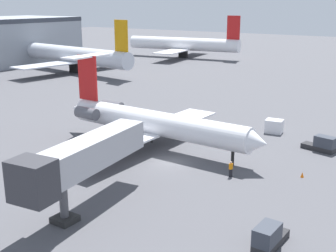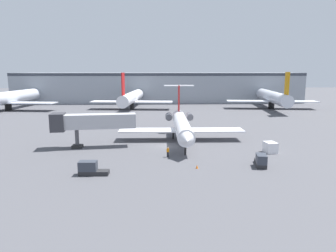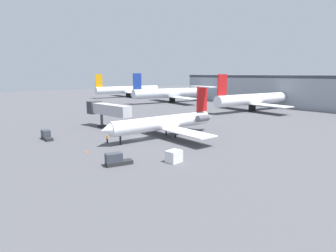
# 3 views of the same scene
# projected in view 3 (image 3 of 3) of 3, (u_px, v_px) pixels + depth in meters

# --- Properties ---
(ground_plane) EXTENTS (400.00, 400.00, 0.10)m
(ground_plane) POSITION_uv_depth(u_px,v_px,m) (139.00, 138.00, 60.58)
(ground_plane) COLOR #4C4C51
(regional_jet) EXTENTS (25.20, 28.82, 10.62)m
(regional_jet) POSITION_uv_depth(u_px,v_px,m) (166.00, 122.00, 60.60)
(regional_jet) COLOR white
(regional_jet) RESTS_ON ground_plane
(jet_bridge) EXTENTS (15.30, 4.64, 6.41)m
(jet_bridge) POSITION_uv_depth(u_px,v_px,m) (106.00, 109.00, 70.40)
(jet_bridge) COLOR #ADADB2
(jet_bridge) RESTS_ON ground_plane
(ground_crew_marshaller) EXTENTS (0.42, 0.30, 1.69)m
(ground_crew_marshaller) POSITION_uv_depth(u_px,v_px,m) (107.00, 139.00, 55.78)
(ground_crew_marshaller) COLOR black
(ground_crew_marshaller) RESTS_ON ground_plane
(baggage_tug_lead) EXTENTS (4.04, 1.52, 1.90)m
(baggage_tug_lead) POSITION_uv_depth(u_px,v_px,m) (46.00, 135.00, 58.81)
(baggage_tug_lead) COLOR #262628
(baggage_tug_lead) RESTS_ON ground_plane
(baggage_tug_trailing) EXTENTS (2.17, 4.20, 1.90)m
(baggage_tug_trailing) POSITION_uv_depth(u_px,v_px,m) (116.00, 160.00, 42.05)
(baggage_tug_trailing) COLOR #262628
(baggage_tug_trailing) RESTS_ON ground_plane
(cargo_container_uld) EXTENTS (2.09, 2.49, 1.83)m
(cargo_container_uld) POSITION_uv_depth(u_px,v_px,m) (174.00, 156.00, 43.58)
(cargo_container_uld) COLOR silver
(cargo_container_uld) RESTS_ON ground_plane
(traffic_cone_near) EXTENTS (0.36, 0.36, 0.55)m
(traffic_cone_near) POSITION_uv_depth(u_px,v_px,m) (86.00, 151.00, 49.01)
(traffic_cone_near) COLOR orange
(traffic_cone_near) RESTS_ON ground_plane
(terminal_building) EXTENTS (124.33, 24.87, 12.95)m
(terminal_building) POSITION_uv_depth(u_px,v_px,m) (319.00, 92.00, 113.30)
(terminal_building) COLOR #8C939E
(terminal_building) RESTS_ON ground_plane
(parked_airliner_west_end) EXTENTS (34.18, 40.57, 13.36)m
(parked_airliner_west_end) POSITION_uv_depth(u_px,v_px,m) (128.00, 90.00, 167.21)
(parked_airliner_west_end) COLOR silver
(parked_airliner_west_end) RESTS_ON ground_plane
(parked_airliner_west_mid) EXTENTS (34.71, 40.96, 13.72)m
(parked_airliner_west_mid) POSITION_uv_depth(u_px,v_px,m) (172.00, 93.00, 135.02)
(parked_airliner_west_mid) COLOR silver
(parked_airliner_west_mid) RESTS_ON ground_plane
(parked_airliner_centre) EXTENTS (29.90, 35.30, 13.34)m
(parked_airliner_centre) POSITION_uv_depth(u_px,v_px,m) (252.00, 100.00, 102.96)
(parked_airliner_centre) COLOR white
(parked_airliner_centre) RESTS_ON ground_plane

